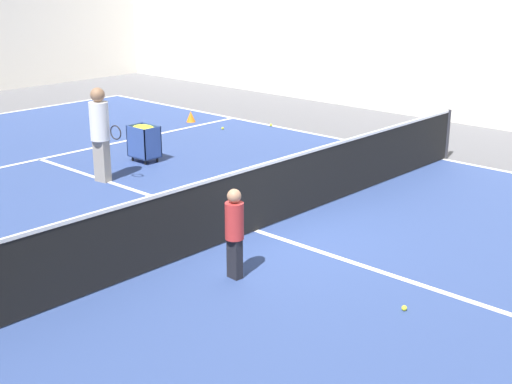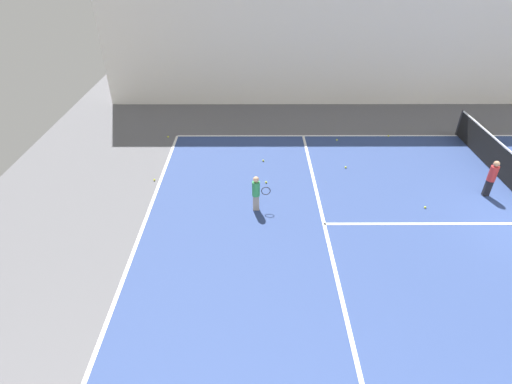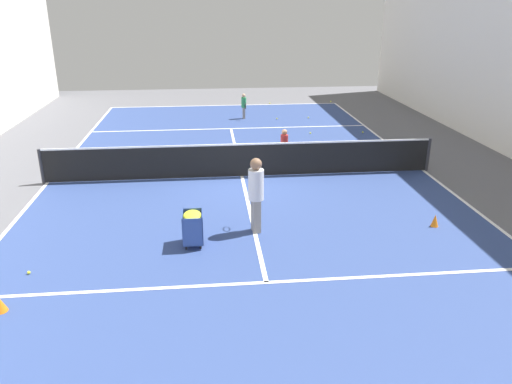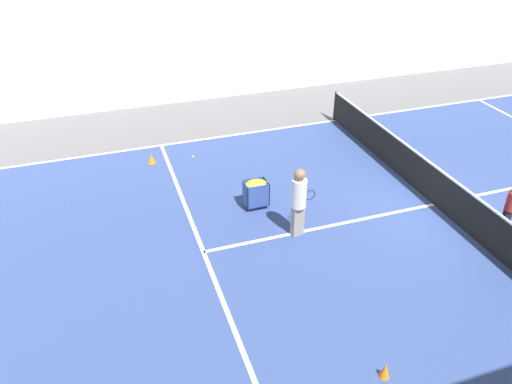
{
  "view_description": "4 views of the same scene",
  "coord_description": "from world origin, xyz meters",
  "px_view_note": "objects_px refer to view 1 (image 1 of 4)",
  "views": [
    {
      "loc": [
        -7.76,
        -7.22,
        4.03
      ],
      "look_at": [
        0.0,
        0.0,
        0.65
      ],
      "focal_mm": 50.0,
      "sensor_mm": 36.0,
      "label": 1
    },
    {
      "loc": [
        9.21,
        -8.44,
        7.17
      ],
      "look_at": [
        -0.73,
        -8.42,
        0.65
      ],
      "focal_mm": 28.0,
      "sensor_mm": 36.0,
      "label": 2
    },
    {
      "loc": [
        1.07,
        14.92,
        5.19
      ],
      "look_at": [
        -0.04,
        4.05,
        1.01
      ],
      "focal_mm": 35.0,
      "sensor_mm": 36.0,
      "label": 3
    },
    {
      "loc": [
        -9.21,
        8.23,
        7.44
      ],
      "look_at": [
        1.45,
        4.62,
        0.47
      ],
      "focal_mm": 35.0,
      "sensor_mm": 36.0,
      "label": 4
    }
  ],
  "objects_px": {
    "ball_cart": "(144,136)",
    "training_cone_0": "(191,116)",
    "tennis_net": "(256,197)",
    "child_midcourt": "(234,228)",
    "coach_at_net": "(100,128)"
  },
  "relations": [
    {
      "from": "tennis_net",
      "to": "child_midcourt",
      "type": "relative_size",
      "value": 9.76
    },
    {
      "from": "tennis_net",
      "to": "child_midcourt",
      "type": "xyz_separation_m",
      "value": [
        -1.5,
        -1.0,
        0.16
      ]
    },
    {
      "from": "ball_cart",
      "to": "child_midcourt",
      "type": "bearing_deg",
      "value": -117.7
    },
    {
      "from": "coach_at_net",
      "to": "child_midcourt",
      "type": "distance_m",
      "value": 5.27
    },
    {
      "from": "ball_cart",
      "to": "training_cone_0",
      "type": "bearing_deg",
      "value": 33.98
    },
    {
      "from": "ball_cart",
      "to": "training_cone_0",
      "type": "xyz_separation_m",
      "value": [
        3.4,
        2.29,
        -0.41
      ]
    },
    {
      "from": "tennis_net",
      "to": "training_cone_0",
      "type": "xyz_separation_m",
      "value": [
        4.85,
        6.91,
        -0.41
      ]
    },
    {
      "from": "child_midcourt",
      "to": "ball_cart",
      "type": "xyz_separation_m",
      "value": [
        2.95,
        5.62,
        -0.16
      ]
    },
    {
      "from": "tennis_net",
      "to": "child_midcourt",
      "type": "distance_m",
      "value": 1.81
    },
    {
      "from": "tennis_net",
      "to": "child_midcourt",
      "type": "height_order",
      "value": "child_midcourt"
    },
    {
      "from": "tennis_net",
      "to": "training_cone_0",
      "type": "relative_size",
      "value": 41.71
    },
    {
      "from": "tennis_net",
      "to": "training_cone_0",
      "type": "height_order",
      "value": "tennis_net"
    },
    {
      "from": "child_midcourt",
      "to": "ball_cart",
      "type": "distance_m",
      "value": 6.35
    },
    {
      "from": "training_cone_0",
      "to": "child_midcourt",
      "type": "bearing_deg",
      "value": -128.75
    },
    {
      "from": "coach_at_net",
      "to": "training_cone_0",
      "type": "relative_size",
      "value": 6.26
    }
  ]
}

